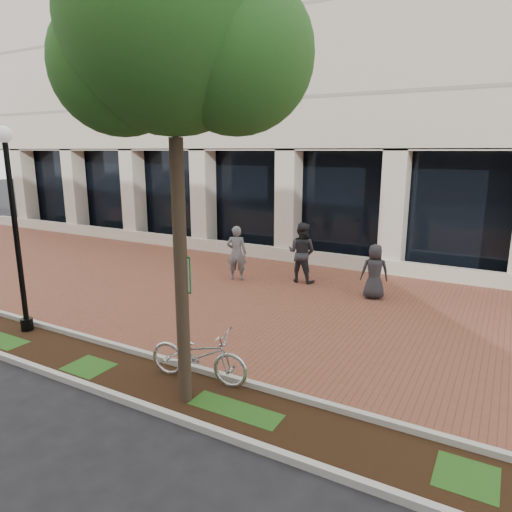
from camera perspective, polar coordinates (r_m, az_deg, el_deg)
The scene contains 13 objects.
ground at distance 12.96m, azimuth 2.64°, elevation -5.71°, with size 120.00×120.00×0.00m, color black.
brick_plaza at distance 12.96m, azimuth 2.64°, elevation -5.69°, with size 40.00×9.00×0.01m, color brown.
planting_strip at distance 8.96m, azimuth -13.16°, elevation -15.04°, with size 40.00×1.50×0.01m, color black.
curb_plaza_side at distance 9.43m, azimuth -10.05°, elevation -13.01°, with size 40.00×0.12×0.12m, color #B4B4AA.
curb_street_side at distance 8.47m, azimuth -16.73°, elevation -16.60°, with size 40.00×0.12×0.12m, color #B4B4AA.
near_office_building at distance 22.91m, azimuth 16.32°, elevation 27.48°, with size 40.00×12.12×16.00m.
parking_sign at distance 7.67m, azimuth -8.98°, elevation -5.96°, with size 0.34×0.07×2.70m.
lamppost at distance 11.61m, azimuth -27.96°, elevation 3.95°, with size 0.36×0.36×4.69m.
street_tree at distance 7.34m, azimuth -9.99°, elevation 25.34°, with size 3.84×3.20×7.57m.
locked_bicycle at distance 8.63m, azimuth -7.20°, elevation -12.13°, with size 0.69×1.97×1.03m, color silver.
pedestrian_left at distance 14.87m, azimuth -2.45°, elevation 0.36°, with size 0.66×0.43×1.80m, color #5F5E63.
pedestrian_mid at distance 14.70m, azimuth 5.72°, elevation 0.44°, with size 0.95×0.74×1.95m, color #28282D.
pedestrian_right at distance 13.45m, azimuth 14.60°, elevation -1.90°, with size 0.78×0.51×1.59m, color #252429.
Camera 1 is at (5.47, -10.99, 4.18)m, focal length 32.00 mm.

